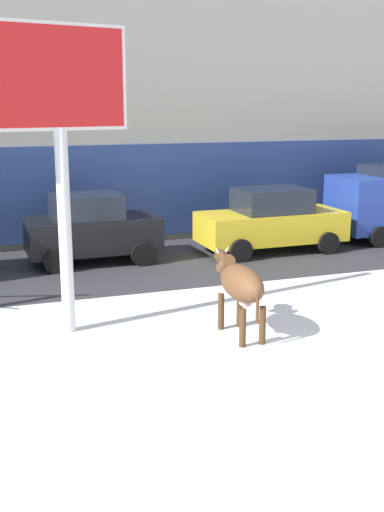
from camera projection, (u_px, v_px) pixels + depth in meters
The scene contains 8 objects.
ground_plane at pixel (258, 378), 10.12m from camera, with size 120.00×120.00×0.00m, color white.
road_strip at pixel (133, 263), 17.33m from camera, with size 60.00×5.60×0.01m, color #333338.
building_facade at pixel (85, 31), 20.99m from camera, with size 44.00×6.10×13.00m.
cow_brown at pixel (240, 284), 11.77m from camera, with size 0.62×1.90×1.54m.
billboard at pixel (59, 97), 11.21m from camera, with size 2.51×0.71×5.56m.
car_black_hatchback at pixel (91, 229), 17.27m from camera, with size 3.52×1.96×1.86m.
car_yellow_sedan at pixel (271, 221), 18.55m from camera, with size 4.22×2.02×1.84m.
pedestrian_by_cars at pixel (7, 219), 18.88m from camera, with size 0.36×0.24×1.73m.
Camera 1 is at (-4.12, -8.51, 4.22)m, focal length 45.18 mm.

